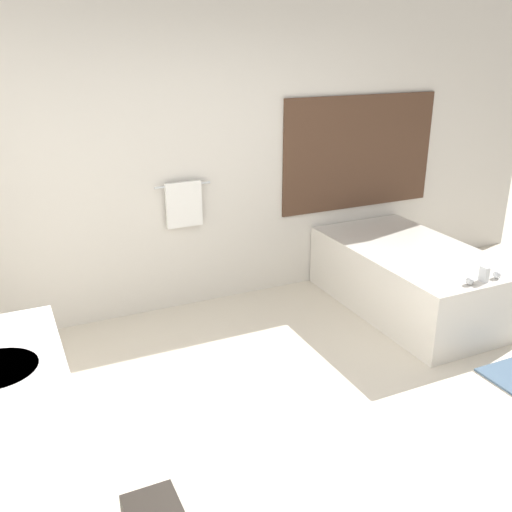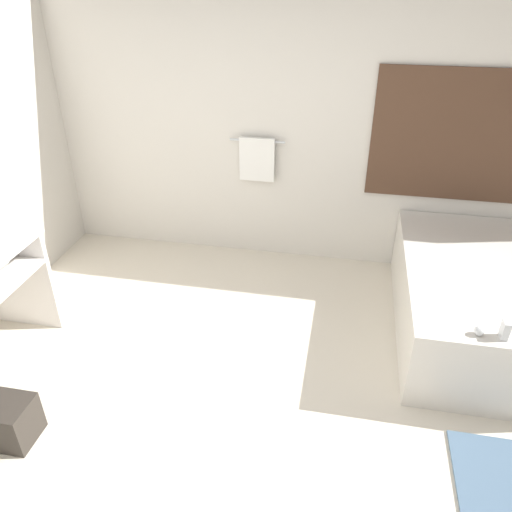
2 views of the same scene
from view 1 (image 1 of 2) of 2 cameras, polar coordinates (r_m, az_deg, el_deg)
ground_plane at (r=3.81m, az=8.77°, el=-17.11°), size 16.00×16.00×0.00m
wall_back_with_blinds at (r=5.11m, az=-3.86°, el=9.79°), size 7.40×0.13×2.70m
vanity_counter at (r=2.88m, az=-23.61°, el=-16.33°), size 0.61×1.68×0.91m
bathtub at (r=5.36m, az=15.22°, el=-1.87°), size 1.04×1.83×0.70m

